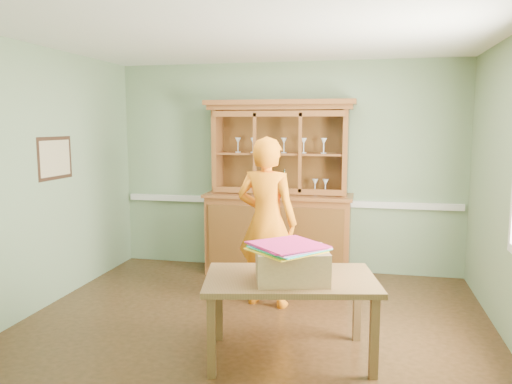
% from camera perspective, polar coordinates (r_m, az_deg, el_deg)
% --- Properties ---
extents(floor, '(4.50, 4.50, 0.00)m').
position_cam_1_polar(floor, '(4.93, -0.33, -15.04)').
color(floor, '#4F3019').
rests_on(floor, ground).
extents(ceiling, '(4.50, 4.50, 0.00)m').
position_cam_1_polar(ceiling, '(4.61, -0.36, 17.63)').
color(ceiling, white).
rests_on(ceiling, wall_back).
extents(wall_back, '(4.50, 0.00, 4.50)m').
position_cam_1_polar(wall_back, '(6.53, 3.52, 2.82)').
color(wall_back, gray).
rests_on(wall_back, floor).
extents(wall_left, '(0.00, 4.00, 4.00)m').
position_cam_1_polar(wall_left, '(5.53, -23.75, 1.29)').
color(wall_left, gray).
rests_on(wall_left, floor).
extents(wall_front, '(4.50, 0.00, 4.50)m').
position_cam_1_polar(wall_front, '(2.69, -9.78, -4.31)').
color(wall_front, gray).
rests_on(wall_front, floor).
extents(chair_rail, '(4.41, 0.05, 0.08)m').
position_cam_1_polar(chair_rail, '(6.56, 3.46, -1.12)').
color(chair_rail, silver).
rests_on(chair_rail, wall_back).
extents(framed_map, '(0.03, 0.60, 0.46)m').
position_cam_1_polar(framed_map, '(5.74, -21.94, 3.60)').
color(framed_map, '#311E13').
rests_on(framed_map, wall_left).
extents(china_hutch, '(1.88, 0.62, 2.21)m').
position_cam_1_polar(china_hutch, '(6.37, 2.61, -2.52)').
color(china_hutch, brown).
rests_on(china_hutch, floor).
extents(dining_table, '(1.51, 1.08, 0.68)m').
position_cam_1_polar(dining_table, '(4.12, 3.95, -10.72)').
color(dining_table, brown).
rests_on(dining_table, floor).
extents(cardboard_box, '(0.64, 0.57, 0.26)m').
position_cam_1_polar(cardboard_box, '(3.96, 4.09, -8.31)').
color(cardboard_box, tan).
rests_on(cardboard_box, dining_table).
extents(kite_stack, '(0.66, 0.66, 0.05)m').
position_cam_1_polar(kite_stack, '(3.88, 3.60, -6.27)').
color(kite_stack, yellow).
rests_on(kite_stack, cardboard_box).
extents(person, '(0.71, 0.53, 1.79)m').
position_cam_1_polar(person, '(5.23, 1.23, -3.46)').
color(person, orange).
rests_on(person, floor).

